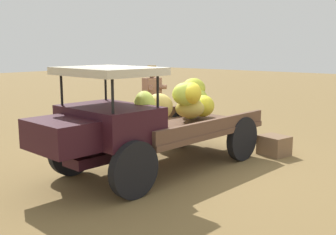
% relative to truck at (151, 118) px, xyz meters
% --- Properties ---
extents(ground_plane, '(60.00, 60.00, 0.00)m').
position_rel_truck_xyz_m(ground_plane, '(-0.47, 0.19, -0.93)').
color(ground_plane, olive).
extents(truck, '(4.53, 1.92, 1.87)m').
position_rel_truck_xyz_m(truck, '(0.00, 0.00, 0.00)').
color(truck, black).
rests_on(truck, ground).
extents(farmer, '(0.52, 0.48, 1.77)m').
position_rel_truck_xyz_m(farmer, '(-1.65, -1.50, 0.08)').
color(farmer, '#3C444B').
rests_on(farmer, ground).
extents(wooden_crate, '(0.58, 0.64, 0.40)m').
position_rel_truck_xyz_m(wooden_crate, '(-2.34, 1.25, -0.73)').
color(wooden_crate, brown).
rests_on(wooden_crate, ground).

